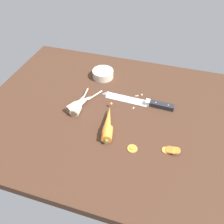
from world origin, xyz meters
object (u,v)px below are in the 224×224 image
(carrot_slice_stack, at_px, (171,150))
(prep_bowl, at_px, (103,74))
(parsnip_mid_left, at_px, (80,103))
(carrot_slice_stray_near, at_px, (132,148))
(parsnip_front, at_px, (79,105))
(whole_carrot, at_px, (108,124))
(chefs_knife, at_px, (135,100))

(carrot_slice_stack, distance_m, prep_bowl, 0.55)
(parsnip_mid_left, relative_size, carrot_slice_stray_near, 4.94)
(parsnip_front, height_order, carrot_slice_stack, parsnip_front)
(whole_carrot, relative_size, prep_bowl, 2.02)
(carrot_slice_stack, xyz_separation_m, prep_bowl, (-0.40, 0.38, 0.01))
(carrot_slice_stray_near, height_order, prep_bowl, prep_bowl)
(whole_carrot, bearing_deg, prep_bowl, 112.09)
(whole_carrot, bearing_deg, parsnip_mid_left, 152.23)
(parsnip_front, bearing_deg, whole_carrot, -24.75)
(chefs_knife, bearing_deg, whole_carrot, -110.21)
(chefs_knife, xyz_separation_m, carrot_slice_stray_near, (0.05, -0.27, -0.00))
(carrot_slice_stray_near, relative_size, prep_bowl, 0.35)
(chefs_knife, xyz_separation_m, prep_bowl, (-0.21, 0.14, 0.01))
(carrot_slice_stray_near, bearing_deg, parsnip_front, 151.63)
(parsnip_mid_left, distance_m, carrot_slice_stack, 0.45)
(carrot_slice_stack, bearing_deg, parsnip_front, 163.91)
(whole_carrot, bearing_deg, parsnip_front, 155.25)
(whole_carrot, xyz_separation_m, carrot_slice_stack, (0.26, -0.05, -0.01))
(chefs_knife, distance_m, parsnip_front, 0.26)
(chefs_knife, bearing_deg, parsnip_front, -153.42)
(carrot_slice_stray_near, bearing_deg, parsnip_mid_left, 149.97)
(parsnip_front, xyz_separation_m, prep_bowl, (0.03, 0.26, 0.00))
(parsnip_front, relative_size, carrot_slice_stray_near, 4.94)
(chefs_knife, xyz_separation_m, whole_carrot, (-0.07, -0.19, 0.01))
(chefs_knife, bearing_deg, prep_bowl, 145.61)
(chefs_knife, height_order, parsnip_mid_left, parsnip_mid_left)
(parsnip_front, relative_size, parsnip_mid_left, 1.00)
(chefs_knife, height_order, carrot_slice_stray_near, chefs_knife)
(carrot_slice_stray_near, bearing_deg, whole_carrot, 147.06)
(parsnip_front, distance_m, parsnip_mid_left, 0.01)
(chefs_knife, relative_size, parsnip_front, 1.81)
(whole_carrot, xyz_separation_m, prep_bowl, (-0.14, 0.34, 0.00))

